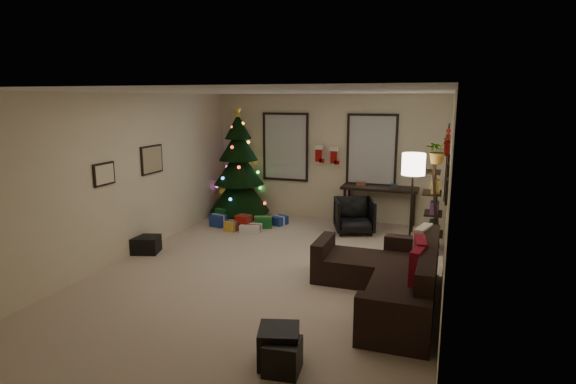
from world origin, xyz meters
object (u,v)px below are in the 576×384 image
object	(u,v)px
sofa	(391,280)
desk_chair	(354,216)
christmas_tree	(239,171)
desk	(380,191)
bookshelf	(434,207)

from	to	relation	value
sofa	desk_chair	distance (m)	3.10
sofa	christmas_tree	bearing A→B (deg)	138.19
christmas_tree	desk	distance (m)	3.09
christmas_tree	desk	size ratio (longest dim) A/B	1.61
christmas_tree	bookshelf	world-z (taller)	christmas_tree
desk	desk_chair	xyz separation A→B (m)	(-0.39, -0.65, -0.39)
sofa	desk_chair	bearing A→B (deg)	110.31
sofa	desk_chair	size ratio (longest dim) A/B	3.60
desk	bookshelf	xyz separation A→B (m)	(1.12, -1.31, 0.05)
desk_chair	bookshelf	xyz separation A→B (m)	(1.51, -0.66, 0.43)
desk	desk_chair	bearing A→B (deg)	-120.89
christmas_tree	desk_chair	world-z (taller)	christmas_tree
christmas_tree	sofa	size ratio (longest dim) A/B	0.99
christmas_tree	sofa	xyz separation A→B (m)	(3.76, -3.36, -0.76)
desk_chair	bookshelf	bearing A→B (deg)	-43.16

